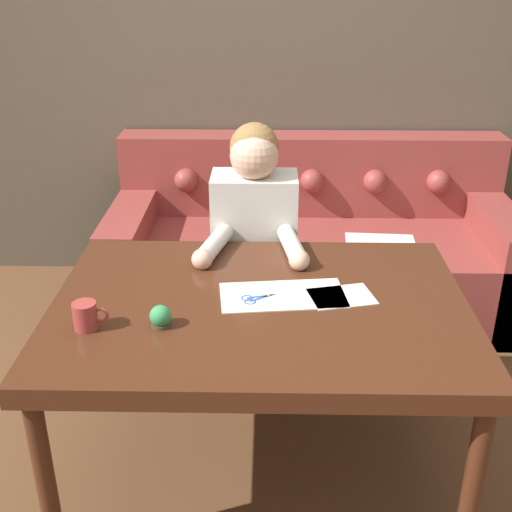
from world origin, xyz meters
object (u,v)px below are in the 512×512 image
(mug, at_px, (86,316))
(person, at_px, (254,258))
(scissors, at_px, (261,298))
(pin_cushion, at_px, (161,317))
(couch, at_px, (311,252))
(dining_table, at_px, (260,318))

(mug, bearing_deg, person, 57.88)
(scissors, relative_size, pin_cushion, 2.92)
(couch, bearing_deg, pin_cushion, -111.31)
(dining_table, distance_m, scissors, 0.07)
(person, xyz_separation_m, scissors, (0.03, -0.61, 0.13))
(person, distance_m, scissors, 0.62)
(pin_cushion, bearing_deg, dining_table, 27.86)
(dining_table, height_order, person, person)
(mug, height_order, pin_cushion, mug)
(couch, distance_m, mug, 1.76)
(person, xyz_separation_m, mug, (-0.51, -0.81, 0.18))
(couch, height_order, person, person)
(couch, bearing_deg, dining_table, -101.42)
(dining_table, height_order, mug, mug)
(dining_table, height_order, scissors, scissors)
(dining_table, relative_size, mug, 12.51)
(couch, relative_size, person, 1.81)
(dining_table, relative_size, scissors, 6.77)
(dining_table, bearing_deg, person, 93.03)
(couch, xyz_separation_m, scissors, (-0.26, -1.29, 0.42))
(mug, xyz_separation_m, pin_cushion, (0.23, 0.02, -0.01))
(dining_table, height_order, couch, couch)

